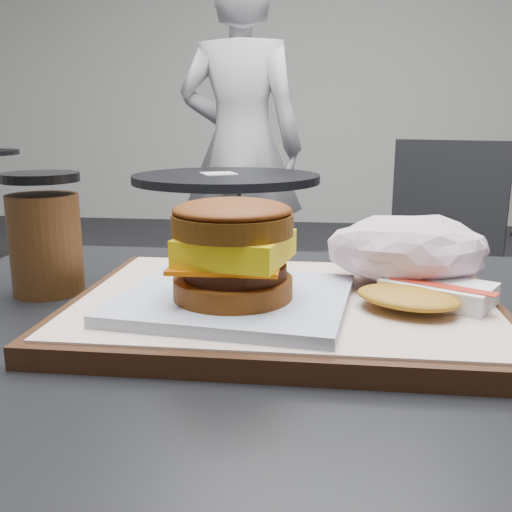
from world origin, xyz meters
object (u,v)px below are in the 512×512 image
Objects in this scene: breakfast_sandwich at (234,262)px; neighbor_table at (227,227)px; coffee_cup at (45,238)px; neighbor_chair at (411,243)px; serving_tray at (285,306)px; hash_brown at (425,294)px; patron at (241,148)px; crumpled_wrapper at (408,250)px.

neighbor_table is at bearing 100.03° from breakfast_sandwich.
coffee_cup is 0.17× the size of neighbor_table.
neighbor_table is at bearing 93.09° from coffee_cup.
breakfast_sandwich is 1.71m from neighbor_chair.
serving_tray is 0.12m from hash_brown.
serving_tray is 2.28m from patron.
neighbor_chair is at bearing 81.84° from hash_brown.
breakfast_sandwich is at bearing -103.50° from neighbor_chair.
coffee_cup is 2.20m from patron.
neighbor_chair is (0.60, 1.55, -0.32)m from coffee_cup.
breakfast_sandwich is at bearing -79.97° from neighbor_table.
neighbor_chair is at bearing 81.27° from crumpled_wrapper.
coffee_cup is at bearing -179.26° from crumpled_wrapper.
serving_tray is at bearing -155.36° from crumpled_wrapper.
patron is (-0.49, 2.26, 0.02)m from hash_brown.
breakfast_sandwich reaches higher than neighbor_chair.
neighbor_table is at bearing 105.53° from hash_brown.
neighbor_chair is (0.24, 1.54, -0.31)m from crumpled_wrapper.
serving_tray is 2.51× the size of crumpled_wrapper.
crumpled_wrapper reaches higher than neighbor_table.
neighbor_table is at bearing 105.94° from crumpled_wrapper.
breakfast_sandwich is (-0.04, -0.04, 0.05)m from serving_tray.
hash_brown is 1.71m from neighbor_table.
crumpled_wrapper reaches higher than serving_tray.
coffee_cup reaches higher than hash_brown.
patron reaches higher than serving_tray.
coffee_cup reaches higher than breakfast_sandwich.
breakfast_sandwich is at bearing -150.04° from crumpled_wrapper.
hash_brown is at bearing -9.45° from coffee_cup.
breakfast_sandwich is 0.22m from coffee_cup.
neighbor_table is (-0.08, 1.57, -0.28)m from coffee_cup.
neighbor_table is (-0.33, 1.62, -0.23)m from serving_tray.
patron is at bearing 98.17° from breakfast_sandwich.
coffee_cup is 0.14× the size of neighbor_chair.
patron is (-0.12, 2.20, -0.01)m from coffee_cup.
breakfast_sandwich is 1.71m from neighbor_table.
neighbor_chair reaches higher than serving_tray.
neighbor_table is at bearing 177.74° from neighbor_chair.
crumpled_wrapper is at bearing -98.73° from neighbor_chair.
crumpled_wrapper is at bearing 0.74° from coffee_cup.
breakfast_sandwich reaches higher than neighbor_table.
neighbor_table is 0.68m from patron.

